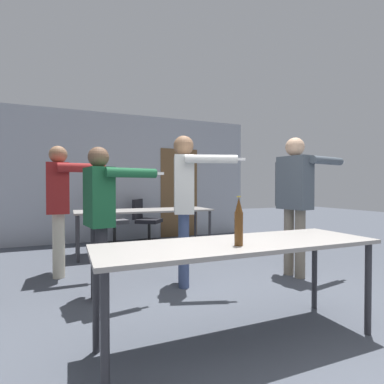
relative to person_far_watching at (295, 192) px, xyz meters
The scene contains 11 objects.
ground_plane 2.40m from the person_far_watching, 132.08° to the right, with size 24.00×24.00×0.00m, color #474C56.
back_wall 3.84m from the person_far_watching, 111.45° to the left, with size 5.56×0.12×2.75m.
conference_table_near 2.00m from the person_far_watching, 143.11° to the right, with size 2.13×0.68×0.76m.
conference_table_far 2.65m from the person_far_watching, 124.36° to the left, with size 2.37×0.79×0.76m.
person_far_watching is the anchor object (origin of this frame).
person_left_plaid 3.09m from the person_far_watching, 157.21° to the left, with size 0.79×0.70×1.70m.
person_center_tall 1.48m from the person_far_watching, behind, with size 0.74×0.73×1.77m.
person_near_casual 2.45m from the person_far_watching, behind, with size 0.79×0.59×1.58m.
office_chair_far_right 3.67m from the person_far_watching, 122.99° to the left, with size 0.59×0.54×0.93m.
office_chair_far_left 3.44m from the person_far_watching, 111.30° to the left, with size 0.68×0.67×0.90m.
beer_bottle 2.09m from the person_far_watching, 141.95° to the right, with size 0.06×0.06×0.35m.
Camera 1 is at (-1.31, -1.50, 1.17)m, focal length 28.00 mm.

